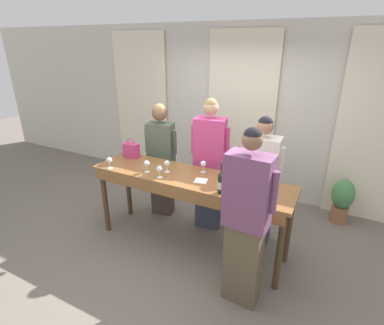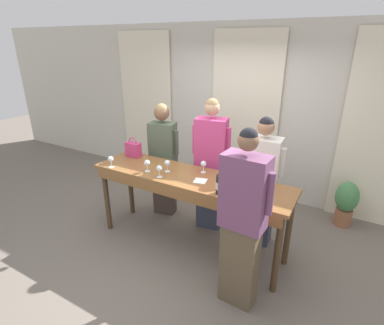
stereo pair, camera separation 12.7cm
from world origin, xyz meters
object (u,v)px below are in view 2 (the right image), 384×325
Objects in this scene: wine_bottle at (220,183)px; guest_pink_top at (211,166)px; guest_olive_jacket at (163,158)px; wine_glass_center_left at (167,163)px; wine_glass_front_right at (268,182)px; wine_glass_center_mid at (159,169)px; wine_glass_front_left at (111,159)px; wine_glass_front_mid at (203,164)px; guest_cream_sweater at (261,183)px; host_pouring at (242,222)px; handbag at (133,149)px; wine_glass_back_left at (232,179)px; wine_glass_center_right at (258,181)px; tasting_bar at (188,186)px; potted_plant at (346,202)px; wine_glass_back_mid at (147,163)px.

wine_bottle is 0.18× the size of guest_pink_top.
wine_glass_center_left is at bearing -50.86° from guest_olive_jacket.
wine_glass_center_left is (-1.23, -0.08, 0.00)m from wine_glass_front_right.
guest_pink_top is (0.32, 0.73, -0.16)m from wine_glass_center_mid.
wine_glass_front_left is 0.74m from wine_glass_center_left.
guest_olive_jacket is at bearing 148.93° from wine_bottle.
guest_cream_sweater is (0.63, 0.35, -0.25)m from wine_glass_front_mid.
wine_glass_front_left is at bearing 171.47° from host_pouring.
wine_glass_center_left is (0.70, 0.25, 0.00)m from wine_glass_front_left.
wine_glass_front_mid is at bearing 172.07° from wine_glass_front_right.
guest_pink_top is (1.04, 0.34, -0.16)m from handbag.
wine_bottle is 2.27× the size of wine_glass_back_left.
guest_olive_jacket is (-1.57, 0.48, -0.21)m from wine_glass_center_right.
wine_glass_front_right is at bearing 86.17° from host_pouring.
guest_cream_sweater is (0.16, 0.57, -0.25)m from wine_glass_back_left.
guest_pink_top reaches higher than wine_glass_center_mid.
tasting_bar is at bearing 149.45° from host_pouring.
wine_glass_center_mid is 0.22× the size of potted_plant.
guest_cream_sweater is at bearing 24.63° from wine_glass_front_left.
wine_glass_back_mid is (0.48, 0.13, 0.00)m from wine_glass_front_left.
tasting_bar is 0.86m from wine_glass_center_right.
tasting_bar is 1.36× the size of guest_pink_top.
wine_glass_front_right is (0.83, -0.12, 0.00)m from wine_glass_front_mid.
wine_glass_front_right is 1.00× the size of wine_glass_center_mid.
wine_glass_front_left is 1.00× the size of wine_glass_front_mid.
wine_glass_front_mid is 0.55m from wine_glass_center_mid.
wine_glass_center_right reaches higher than tasting_bar.
tasting_bar is 16.70× the size of wine_glass_front_left.
tasting_bar is 2.35m from potted_plant.
wine_glass_front_left is 3.32m from potted_plant.
wine_bottle is 0.91m from guest_pink_top.
potted_plant is at bearing 36.44° from wine_glass_back_mid.
wine_glass_center_right and wine_glass_back_left have the same top height.
wine_glass_center_right is 0.08× the size of host_pouring.
wine_glass_center_right is at bearing 5.39° from tasting_bar.
tasting_bar is 0.60m from wine_bottle.
wine_glass_back_mid is at bearing 175.17° from wine_bottle.
tasting_bar is 1.48× the size of guest_cream_sweater.
wine_glass_back_mid is 1.44m from guest_cream_sweater.
wine_glass_front_left is 0.08× the size of host_pouring.
handbag is at bearing -168.93° from guest_cream_sweater.
wine_glass_center_right is at bearing 12.94° from wine_glass_center_mid.
tasting_bar is at bearing -115.93° from wine_glass_front_mid.
wine_glass_front_right is at bearing -66.68° from guest_cream_sweater.
wine_glass_front_left is 1.00× the size of wine_glass_front_right.
handbag is 0.15× the size of guest_pink_top.
wine_glass_center_left is 1.00× the size of wine_glass_back_mid.
tasting_bar is 1.47× the size of guest_olive_jacket.
handbag is 0.45m from wine_glass_front_left.
wine_glass_front_mid is 0.94m from guest_olive_jacket.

